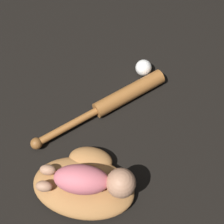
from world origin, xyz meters
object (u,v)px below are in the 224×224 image
object	(u,v)px
baseball_glove	(85,182)
baby_figure	(93,181)
baseball_bat	(116,100)
baseball	(144,68)

from	to	relation	value
baseball_glove	baby_figure	xyz separation A→B (m)	(0.04, -0.01, 0.08)
baby_figure	baseball_glove	bearing A→B (deg)	165.81
baseball_glove	baseball_bat	bearing A→B (deg)	89.29
baseball_glove	baby_figure	distance (m)	0.09
baseball_glove	baby_figure	bearing A→B (deg)	-14.19
baseball	baseball_bat	bearing A→B (deg)	-108.33
baseball	baseball_glove	bearing A→B (deg)	-97.00
baseball_bat	baseball	world-z (taller)	baseball
baby_figure	baseball	distance (m)	0.57
baseball_glove	baseball	bearing A→B (deg)	83.00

